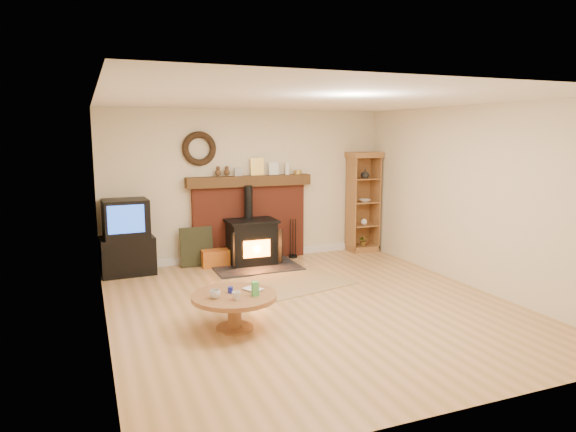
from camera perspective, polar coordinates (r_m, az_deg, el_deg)
name	(u,v)px	position (r m, az deg, el deg)	size (l,w,h in m)	color
ground	(312,306)	(6.73, 2.72, -9.91)	(5.50, 5.50, 0.00)	#AC8247
room_shell	(309,172)	(6.46, 2.34, 4.87)	(5.02, 5.52, 2.61)	beige
chimney_breast	(250,214)	(8.97, -4.29, 0.17)	(2.20, 0.22, 1.78)	maroon
wood_stove	(252,243)	(8.65, -4.01, -3.01)	(1.40, 1.00, 1.33)	black
area_rug	(288,283)	(7.66, -0.03, -7.47)	(1.76, 1.21, 0.01)	brown
tv_unit	(127,239)	(8.43, -17.48, -2.41)	(0.84, 0.61, 1.19)	black
curio_cabinet	(362,202)	(9.72, 8.27, 1.58)	(0.60, 0.43, 1.86)	brown
firelog_box	(215,258)	(8.67, -8.07, -4.67)	(0.45, 0.28, 0.28)	gold
leaning_painting	(197,247)	(8.71, -10.12, -3.38)	(0.55, 0.03, 0.66)	black
fire_tools	(293,250)	(9.19, 0.55, -3.82)	(0.16, 0.16, 0.70)	black
coffee_table	(234,301)	(5.88, -5.98, -9.37)	(0.97, 0.97, 0.57)	brown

